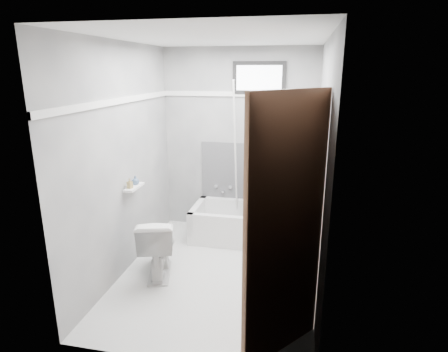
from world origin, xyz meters
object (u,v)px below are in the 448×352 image
(bathtub, at_px, (251,224))
(door, at_px, (323,254))
(toilet, at_px, (158,246))
(soap_bottle_b, at_px, (135,180))
(soap_bottle_a, at_px, (130,183))
(office_chair, at_px, (269,192))

(bathtub, height_order, door, door)
(toilet, height_order, soap_bottle_b, soap_bottle_b)
(soap_bottle_a, distance_m, soap_bottle_b, 0.14)
(soap_bottle_a, height_order, soap_bottle_b, soap_bottle_a)
(soap_bottle_a, bearing_deg, toilet, -17.59)
(door, bearing_deg, toilet, 143.91)
(soap_bottle_a, relative_size, soap_bottle_b, 1.04)
(bathtub, bearing_deg, soap_bottle_b, -145.57)
(soap_bottle_a, bearing_deg, door, -33.44)
(bathtub, bearing_deg, soap_bottle_a, -141.16)
(office_chair, xyz_separation_m, door, (0.54, -2.26, 0.36))
(toilet, xyz_separation_m, door, (1.60, -1.17, 0.67))
(office_chair, xyz_separation_m, toilet, (-1.06, -1.09, -0.31))
(office_chair, distance_m, soap_bottle_a, 1.73)
(office_chair, height_order, soap_bottle_b, office_chair)
(bathtub, distance_m, soap_bottle_a, 1.68)
(bathtub, height_order, soap_bottle_b, soap_bottle_b)
(door, bearing_deg, soap_bottle_a, 146.56)
(toilet, xyz_separation_m, soap_bottle_b, (-0.32, 0.24, 0.63))
(office_chair, xyz_separation_m, soap_bottle_b, (-1.38, -0.85, 0.32))
(bathtub, bearing_deg, door, -71.25)
(office_chair, height_order, door, door)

